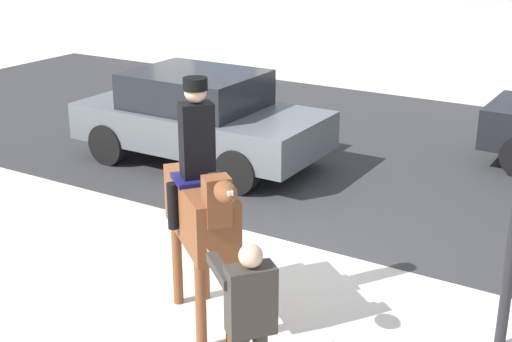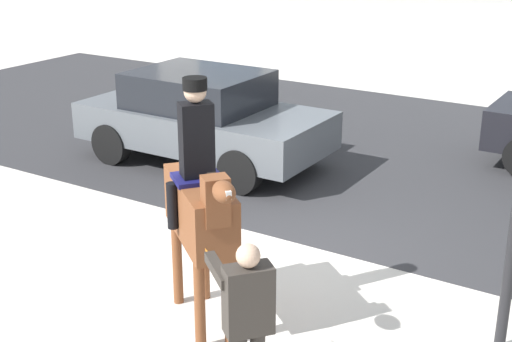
% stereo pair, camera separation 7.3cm
% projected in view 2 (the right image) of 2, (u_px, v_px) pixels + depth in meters
% --- Properties ---
extents(ground_plane, '(80.00, 80.00, 0.00)m').
position_uv_depth(ground_plane, '(282.00, 259.00, 8.99)').
color(ground_plane, beige).
extents(road_surface, '(25.16, 8.50, 0.01)m').
position_uv_depth(road_surface, '(414.00, 157.00, 12.78)').
color(road_surface, '#2D2D30').
rests_on(road_surface, ground_plane).
extents(mounted_horse_lead, '(1.51, 1.31, 2.63)m').
position_uv_depth(mounted_horse_lead, '(201.00, 204.00, 7.13)').
color(mounted_horse_lead, brown).
rests_on(mounted_horse_lead, ground_plane).
extents(pedestrian_bystander, '(0.89, 0.56, 1.64)m').
position_uv_depth(pedestrian_bystander, '(247.00, 318.00, 5.87)').
color(pedestrian_bystander, '#332D28').
rests_on(pedestrian_bystander, ground_plane).
extents(street_car_near_lane, '(4.29, 2.08, 1.60)m').
position_uv_depth(street_car_near_lane, '(203.00, 116.00, 12.26)').
color(street_car_near_lane, '#51565B').
rests_on(street_car_near_lane, ground_plane).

